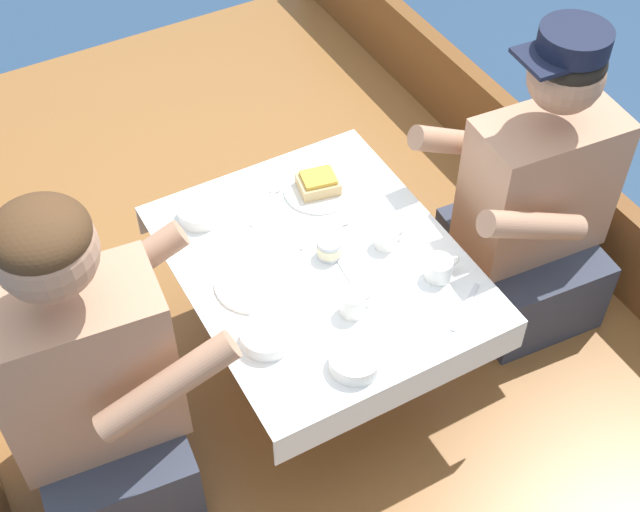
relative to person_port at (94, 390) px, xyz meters
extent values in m
plane|color=navy|center=(0.65, 0.22, -0.70)|extent=(60.00, 60.00, 0.00)
cube|color=brown|center=(0.65, 0.22, -0.56)|extent=(2.01, 3.50, 0.30)
cube|color=brown|center=(1.63, 0.22, -0.26)|extent=(0.06, 3.50, 0.30)
cylinder|color=#B2B2B7|center=(0.65, 0.08, -0.20)|extent=(0.07, 0.07, 0.42)
cube|color=brown|center=(0.65, 0.08, 0.02)|extent=(0.68, 0.82, 0.02)
cube|color=white|center=(0.65, 0.08, 0.03)|extent=(0.71, 0.85, 0.00)
cube|color=white|center=(0.65, -0.35, -0.03)|extent=(0.71, 0.00, 0.10)
cube|color=white|center=(0.65, 0.50, -0.03)|extent=(0.71, 0.00, 0.10)
cube|color=#333847|center=(-0.01, 0.00, -0.28)|extent=(0.40, 0.47, 0.26)
cube|color=tan|center=(-0.01, 0.00, 0.09)|extent=(0.42, 0.26, 0.47)
sphere|color=tan|center=(-0.01, 0.00, 0.48)|extent=(0.21, 0.21, 0.21)
ellipsoid|color=#472D19|center=(-0.01, 0.00, 0.53)|extent=(0.20, 0.20, 0.12)
cylinder|color=tan|center=(0.16, 0.16, 0.17)|extent=(0.34, 0.10, 0.21)
cylinder|color=tan|center=(0.13, -0.19, 0.17)|extent=(0.34, 0.10, 0.21)
cube|color=#333847|center=(1.31, 0.00, -0.28)|extent=(0.39, 0.47, 0.26)
cube|color=tan|center=(1.31, 0.00, 0.07)|extent=(0.42, 0.25, 0.44)
sphere|color=tan|center=(1.31, 0.00, 0.43)|extent=(0.20, 0.20, 0.20)
ellipsoid|color=black|center=(1.31, 0.00, 0.48)|extent=(0.19, 0.19, 0.11)
cylinder|color=tan|center=(1.14, -0.16, 0.13)|extent=(0.34, 0.10, 0.21)
cylinder|color=tan|center=(1.17, 0.19, 0.13)|extent=(0.34, 0.10, 0.21)
cylinder|color=black|center=(1.31, 0.00, 0.54)|extent=(0.18, 0.18, 0.06)
cube|color=black|center=(1.22, 0.01, 0.51)|extent=(0.11, 0.14, 0.01)
cylinder|color=white|center=(0.78, 0.31, 0.03)|extent=(0.20, 0.20, 0.01)
cylinder|color=white|center=(0.47, 0.09, 0.03)|extent=(0.21, 0.21, 0.01)
cube|color=tan|center=(0.78, 0.31, 0.06)|extent=(0.13, 0.11, 0.04)
cube|color=gold|center=(0.78, 0.31, 0.08)|extent=(0.10, 0.09, 0.01)
cylinder|color=white|center=(0.41, -0.09, 0.05)|extent=(0.13, 0.13, 0.04)
cylinder|color=beige|center=(0.41, -0.09, 0.06)|extent=(0.10, 0.10, 0.02)
cylinder|color=white|center=(0.56, -0.26, 0.05)|extent=(0.13, 0.13, 0.04)
cylinder|color=beige|center=(0.56, -0.26, 0.06)|extent=(0.10, 0.10, 0.02)
cylinder|color=white|center=(0.44, 0.38, 0.05)|extent=(0.12, 0.12, 0.04)
cylinder|color=beige|center=(0.44, 0.38, 0.06)|extent=(0.10, 0.10, 0.02)
cylinder|color=white|center=(0.64, -0.11, 0.06)|extent=(0.06, 0.06, 0.07)
torus|color=white|center=(0.68, -0.11, 0.07)|extent=(0.04, 0.01, 0.04)
cylinder|color=#3D2314|center=(0.64, -0.11, 0.08)|extent=(0.05, 0.05, 0.01)
cylinder|color=white|center=(0.83, 0.04, 0.06)|extent=(0.06, 0.06, 0.06)
torus|color=white|center=(0.88, 0.04, 0.06)|extent=(0.04, 0.01, 0.04)
cylinder|color=#3D2314|center=(0.83, 0.04, 0.08)|extent=(0.05, 0.05, 0.01)
cylinder|color=white|center=(0.89, -0.12, 0.06)|extent=(0.07, 0.07, 0.06)
torus|color=white|center=(0.94, -0.12, 0.06)|extent=(0.04, 0.01, 0.04)
cylinder|color=#3D2314|center=(0.89, -0.12, 0.08)|extent=(0.06, 0.06, 0.01)
cylinder|color=silver|center=(0.68, 0.08, 0.06)|extent=(0.06, 0.06, 0.05)
cylinder|color=beige|center=(0.68, 0.08, 0.06)|extent=(0.07, 0.07, 0.03)
cube|color=silver|center=(0.90, -0.24, 0.03)|extent=(0.15, 0.10, 0.00)
cube|color=silver|center=(0.71, 0.15, 0.03)|extent=(0.17, 0.05, 0.00)
ellipsoid|color=silver|center=(0.78, 0.17, 0.03)|extent=(0.04, 0.02, 0.01)
cube|color=silver|center=(0.69, 0.01, 0.03)|extent=(0.03, 0.17, 0.00)
cube|color=silver|center=(0.62, 0.33, 0.03)|extent=(0.14, 0.11, 0.00)
ellipsoid|color=silver|center=(0.67, 0.37, 0.03)|extent=(0.04, 0.02, 0.01)
camera|label=1|loc=(-0.11, -1.30, 1.75)|focal=50.00mm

